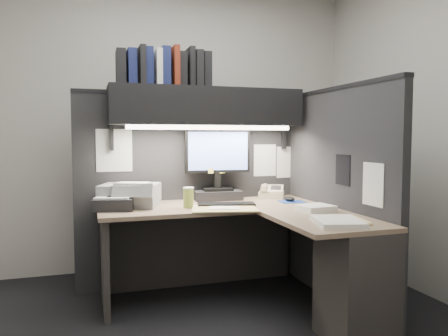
{
  "coord_description": "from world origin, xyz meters",
  "views": [
    {
      "loc": [
        -0.82,
        -2.68,
        1.25
      ],
      "look_at": [
        0.2,
        0.51,
        1.02
      ],
      "focal_mm": 35.0,
      "sensor_mm": 36.0,
      "label": 1
    }
  ],
  "objects": [
    {
      "name": "floor",
      "position": [
        0.0,
        0.0,
        0.0
      ],
      "size": [
        3.5,
        3.5,
        0.0
      ],
      "primitive_type": "plane",
      "color": "black",
      "rests_on": "ground"
    },
    {
      "name": "wall_back",
      "position": [
        0.0,
        1.5,
        1.35
      ],
      "size": [
        3.5,
        0.04,
        2.7
      ],
      "primitive_type": "cube",
      "color": "beige",
      "rests_on": "floor"
    },
    {
      "name": "wall_front",
      "position": [
        0.0,
        -1.5,
        1.35
      ],
      "size": [
        3.5,
        0.04,
        2.7
      ],
      "primitive_type": "cube",
      "color": "beige",
      "rests_on": "floor"
    },
    {
      "name": "wall_right",
      "position": [
        1.75,
        0.0,
        1.35
      ],
      "size": [
        0.04,
        3.0,
        2.7
      ],
      "primitive_type": "cube",
      "color": "beige",
      "rests_on": "floor"
    },
    {
      "name": "partition_back",
      "position": [
        0.03,
        0.93,
        0.8
      ],
      "size": [
        1.9,
        0.06,
        1.6
      ],
      "primitive_type": "cube",
      "color": "black",
      "rests_on": "floor"
    },
    {
      "name": "partition_right",
      "position": [
        0.98,
        0.18,
        0.8
      ],
      "size": [
        0.06,
        1.5,
        1.6
      ],
      "primitive_type": "cube",
      "color": "black",
      "rests_on": "floor"
    },
    {
      "name": "desk",
      "position": [
        0.43,
        -0.0,
        0.44
      ],
      "size": [
        1.7,
        1.53,
        0.73
      ],
      "color": "#8C7359",
      "rests_on": "floor"
    },
    {
      "name": "overhead_shelf",
      "position": [
        0.12,
        0.75,
        1.5
      ],
      "size": [
        1.55,
        0.34,
        0.3
      ],
      "primitive_type": "cube",
      "color": "black",
      "rests_on": "partition_back"
    },
    {
      "name": "task_light_tube",
      "position": [
        0.12,
        0.61,
        1.33
      ],
      "size": [
        1.32,
        0.04,
        0.04
      ],
      "primitive_type": "cylinder",
      "rotation": [
        0.0,
        1.57,
        0.0
      ],
      "color": "white",
      "rests_on": "overhead_shelf"
    },
    {
      "name": "monitor",
      "position": [
        0.24,
        0.82,
        0.96
      ],
      "size": [
        0.55,
        0.28,
        0.59
      ],
      "rotation": [
        0.0,
        0.0,
        -0.09
      ],
      "color": "black",
      "rests_on": "desk"
    },
    {
      "name": "keyboard",
      "position": [
        0.2,
        0.47,
        0.74
      ],
      "size": [
        0.46,
        0.24,
        0.02
      ],
      "primitive_type": "cube",
      "rotation": [
        0.0,
        0.0,
        -0.22
      ],
      "color": "black",
      "rests_on": "desk"
    },
    {
      "name": "mousepad",
      "position": [
        0.77,
        0.5,
        0.73
      ],
      "size": [
        0.21,
        0.19,
        0.0
      ],
      "primitive_type": "cube",
      "rotation": [
        0.0,
        0.0,
        -0.09
      ],
      "color": "navy",
      "rests_on": "desk"
    },
    {
      "name": "mouse",
      "position": [
        0.76,
        0.52,
        0.75
      ],
      "size": [
        0.09,
        0.12,
        0.04
      ],
      "primitive_type": "ellipsoid",
      "rotation": [
        0.0,
        0.0,
        0.22
      ],
      "color": "black",
      "rests_on": "mousepad"
    },
    {
      "name": "telephone",
      "position": [
        0.71,
        0.78,
        0.77
      ],
      "size": [
        0.29,
        0.29,
        0.09
      ],
      "primitive_type": "cube",
      "rotation": [
        0.0,
        0.0,
        -0.48
      ],
      "color": "#BFB293",
      "rests_on": "desk"
    },
    {
      "name": "coffee_cup",
      "position": [
        -0.1,
        0.47,
        0.8
      ],
      "size": [
        0.08,
        0.08,
        0.14
      ],
      "primitive_type": "cylinder",
      "rotation": [
        0.0,
        0.0,
        0.02
      ],
      "color": "#B3C64F",
      "rests_on": "desk"
    },
    {
      "name": "printer",
      "position": [
        -0.5,
        0.7,
        0.81
      ],
      "size": [
        0.51,
        0.47,
        0.17
      ],
      "primitive_type": "cube",
      "rotation": [
        0.0,
        0.0,
        -0.34
      ],
      "color": "#96999C",
      "rests_on": "desk"
    },
    {
      "name": "notebook_stack",
      "position": [
        -0.63,
        0.55,
        0.77
      ],
      "size": [
        0.32,
        0.29,
        0.08
      ],
      "primitive_type": "cube",
      "rotation": [
        0.0,
        0.0,
        -0.2
      ],
      "color": "black",
      "rests_on": "desk"
    },
    {
      "name": "open_folder",
      "position": [
        0.14,
        0.32,
        0.73
      ],
      "size": [
        0.53,
        0.4,
        0.01
      ],
      "primitive_type": "cube",
      "rotation": [
        0.0,
        0.0,
        -0.22
      ],
      "color": "#DAC47B",
      "rests_on": "desk"
    },
    {
      "name": "paper_stack_a",
      "position": [
        0.72,
        0.04,
        0.75
      ],
      "size": [
        0.26,
        0.23,
        0.04
      ],
      "primitive_type": "cube",
      "rotation": [
        0.0,
        0.0,
        0.15
      ],
      "color": "white",
      "rests_on": "desk"
    },
    {
      "name": "paper_stack_b",
      "position": [
        0.62,
        -0.42,
        0.75
      ],
      "size": [
        0.34,
        0.38,
        0.03
      ],
      "primitive_type": "cube",
      "rotation": [
        0.0,
        0.0,
        -0.26
      ],
      "color": "white",
      "rests_on": "desk"
    },
    {
      "name": "manila_stack",
      "position": [
        0.71,
        -0.36,
        0.74
      ],
      "size": [
        0.28,
        0.33,
        0.02
      ],
      "primitive_type": "cube",
      "rotation": [
        0.0,
        0.0,
        -0.18
      ],
      "color": "#DAC47B",
      "rests_on": "desk"
    },
    {
      "name": "binder_row",
      "position": [
        -0.21,
        0.75,
        1.79
      ],
      "size": [
        0.73,
        0.26,
        0.31
      ],
      "color": "black",
      "rests_on": "overhead_shelf"
    },
    {
      "name": "pinned_papers",
      "position": [
        0.42,
        0.56,
        1.05
      ],
      "size": [
        1.76,
        1.31,
        0.51
      ],
      "color": "white",
      "rests_on": "partition_back"
    }
  ]
}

